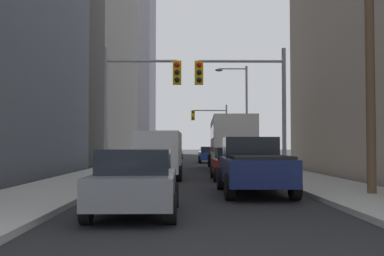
{
  "coord_description": "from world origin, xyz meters",
  "views": [
    {
      "loc": [
        -0.44,
        -3.82,
        1.6
      ],
      "look_at": [
        0.0,
        26.95,
        2.74
      ],
      "focal_mm": 44.94,
      "sensor_mm": 36.0,
      "label": 1
    }
  ],
  "objects_px": {
    "cargo_van_white": "(160,152)",
    "sedan_blue": "(209,155)",
    "traffic_signal_near_left": "(138,91)",
    "sedan_grey": "(136,182)",
    "sedan_green": "(175,153)",
    "sedan_red": "(233,163)",
    "traffic_signal_far_right": "(211,123)",
    "pickup_truck_navy": "(253,166)",
    "sedan_black": "(167,157)",
    "city_bus": "(230,141)",
    "traffic_signal_near_right": "(245,91)"
  },
  "relations": [
    {
      "from": "cargo_van_white",
      "to": "sedan_blue",
      "type": "bearing_deg",
      "value": 81.0
    },
    {
      "from": "pickup_truck_navy",
      "to": "cargo_van_white",
      "type": "bearing_deg",
      "value": 115.96
    },
    {
      "from": "sedan_black",
      "to": "sedan_blue",
      "type": "xyz_separation_m",
      "value": [
        3.5,
        10.76,
        0.0
      ]
    },
    {
      "from": "sedan_grey",
      "to": "sedan_green",
      "type": "relative_size",
      "value": 1.0
    },
    {
      "from": "cargo_van_white",
      "to": "traffic_signal_near_right",
      "type": "distance_m",
      "value": 5.12
    },
    {
      "from": "sedan_red",
      "to": "traffic_signal_near_left",
      "type": "xyz_separation_m",
      "value": [
        -4.33,
        -1.16,
        3.26
      ]
    },
    {
      "from": "traffic_signal_near_left",
      "to": "traffic_signal_near_right",
      "type": "xyz_separation_m",
      "value": [
        4.78,
        0.0,
        0.03
      ]
    },
    {
      "from": "city_bus",
      "to": "traffic_signal_near_left",
      "type": "relative_size",
      "value": 1.93
    },
    {
      "from": "pickup_truck_navy",
      "to": "sedan_red",
      "type": "xyz_separation_m",
      "value": [
        -0.03,
        6.57,
        -0.16
      ]
    },
    {
      "from": "sedan_blue",
      "to": "sedan_green",
      "type": "bearing_deg",
      "value": 105.02
    },
    {
      "from": "city_bus",
      "to": "sedan_black",
      "type": "xyz_separation_m",
      "value": [
        -4.33,
        1.94,
        -1.16
      ]
    },
    {
      "from": "traffic_signal_near_right",
      "to": "cargo_van_white",
      "type": "bearing_deg",
      "value": 155.53
    },
    {
      "from": "traffic_signal_near_left",
      "to": "traffic_signal_near_right",
      "type": "height_order",
      "value": "same"
    },
    {
      "from": "city_bus",
      "to": "traffic_signal_near_right",
      "type": "height_order",
      "value": "traffic_signal_near_right"
    },
    {
      "from": "traffic_signal_near_left",
      "to": "city_bus",
      "type": "bearing_deg",
      "value": 64.84
    },
    {
      "from": "sedan_blue",
      "to": "cargo_van_white",
      "type": "bearing_deg",
      "value": -99.0
    },
    {
      "from": "cargo_van_white",
      "to": "traffic_signal_far_right",
      "type": "distance_m",
      "value": 28.58
    },
    {
      "from": "cargo_van_white",
      "to": "sedan_blue",
      "type": "height_order",
      "value": "cargo_van_white"
    },
    {
      "from": "sedan_grey",
      "to": "sedan_red",
      "type": "bearing_deg",
      "value": 73.51
    },
    {
      "from": "sedan_green",
      "to": "traffic_signal_near_right",
      "type": "relative_size",
      "value": 0.7
    },
    {
      "from": "sedan_green",
      "to": "traffic_signal_near_left",
      "type": "relative_size",
      "value": 0.7
    },
    {
      "from": "cargo_van_white",
      "to": "sedan_green",
      "type": "height_order",
      "value": "cargo_van_white"
    },
    {
      "from": "sedan_red",
      "to": "traffic_signal_far_right",
      "type": "xyz_separation_m",
      "value": [
        0.55,
        28.79,
        3.28
      ]
    },
    {
      "from": "traffic_signal_far_right",
      "to": "cargo_van_white",
      "type": "bearing_deg",
      "value": -98.13
    },
    {
      "from": "cargo_van_white",
      "to": "traffic_signal_near_right",
      "type": "bearing_deg",
      "value": -24.47
    },
    {
      "from": "city_bus",
      "to": "cargo_van_white",
      "type": "relative_size",
      "value": 2.2
    },
    {
      "from": "sedan_blue",
      "to": "traffic_signal_near_left",
      "type": "height_order",
      "value": "traffic_signal_near_left"
    },
    {
      "from": "traffic_signal_near_left",
      "to": "pickup_truck_navy",
      "type": "bearing_deg",
      "value": -51.15
    },
    {
      "from": "sedan_green",
      "to": "traffic_signal_near_right",
      "type": "bearing_deg",
      "value": -83.87
    },
    {
      "from": "pickup_truck_navy",
      "to": "traffic_signal_near_right",
      "type": "height_order",
      "value": "traffic_signal_near_right"
    },
    {
      "from": "traffic_signal_near_left",
      "to": "traffic_signal_near_right",
      "type": "bearing_deg",
      "value": 0.0
    },
    {
      "from": "sedan_grey",
      "to": "sedan_blue",
      "type": "relative_size",
      "value": 1.0
    },
    {
      "from": "sedan_red",
      "to": "traffic_signal_near_right",
      "type": "relative_size",
      "value": 0.7
    },
    {
      "from": "city_bus",
      "to": "pickup_truck_navy",
      "type": "distance_m",
      "value": 16.45
    },
    {
      "from": "traffic_signal_near_right",
      "to": "traffic_signal_near_left",
      "type": "bearing_deg",
      "value": -180.0
    },
    {
      "from": "traffic_signal_near_left",
      "to": "sedan_red",
      "type": "bearing_deg",
      "value": 14.97
    },
    {
      "from": "sedan_green",
      "to": "traffic_signal_near_left",
      "type": "distance_m",
      "value": 36.86
    },
    {
      "from": "traffic_signal_far_right",
      "to": "traffic_signal_near_left",
      "type": "bearing_deg",
      "value": -99.26
    },
    {
      "from": "sedan_black",
      "to": "traffic_signal_far_right",
      "type": "distance_m",
      "value": 17.8
    },
    {
      "from": "sedan_grey",
      "to": "traffic_signal_near_left",
      "type": "distance_m",
      "value": 10.81
    },
    {
      "from": "city_bus",
      "to": "sedan_green",
      "type": "relative_size",
      "value": 2.74
    },
    {
      "from": "sedan_green",
      "to": "cargo_van_white",
      "type": "bearing_deg",
      "value": -89.96
    },
    {
      "from": "traffic_signal_near_right",
      "to": "sedan_red",
      "type": "bearing_deg",
      "value": 111.14
    },
    {
      "from": "sedan_grey",
      "to": "pickup_truck_navy",
      "type": "bearing_deg",
      "value": 54.83
    },
    {
      "from": "cargo_van_white",
      "to": "sedan_grey",
      "type": "xyz_separation_m",
      "value": [
        0.09,
        -12.04,
        -0.52
      ]
    },
    {
      "from": "sedan_grey",
      "to": "sedan_black",
      "type": "bearing_deg",
      "value": 90.3
    },
    {
      "from": "cargo_van_white",
      "to": "traffic_signal_far_right",
      "type": "relative_size",
      "value": 0.88
    },
    {
      "from": "sedan_red",
      "to": "sedan_blue",
      "type": "height_order",
      "value": "same"
    },
    {
      "from": "pickup_truck_navy",
      "to": "traffic_signal_near_right",
      "type": "distance_m",
      "value": 6.27
    },
    {
      "from": "city_bus",
      "to": "pickup_truck_navy",
      "type": "relative_size",
      "value": 2.13
    }
  ]
}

